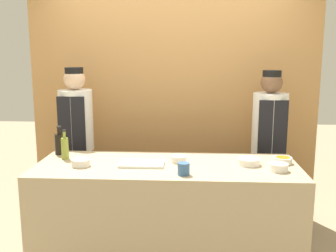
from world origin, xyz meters
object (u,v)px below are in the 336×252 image
Objects in this scene: sauce_bowl_green at (179,159)px; cup_blue at (184,169)px; sauce_bowl_yellow at (249,161)px; chef_left at (77,145)px; sauce_bowl_purple at (81,162)px; bottle_soy at (60,143)px; sauce_bowl_white at (279,167)px; bottle_oil at (65,148)px; cutting_board at (142,164)px; sauce_bowl_orange at (283,160)px; chef_right at (268,149)px.

sauce_bowl_green is 0.33m from cup_blue.
sauce_bowl_yellow is 0.10× the size of chef_left.
sauce_bowl_purple is at bearing -71.81° from chef_left.
sauce_bowl_purple is 0.45m from bottle_soy.
sauce_bowl_white is 0.72m from cup_blue.
bottle_soy is at bearing 122.51° from bottle_oil.
sauce_bowl_white is at bearing -14.61° from sauce_bowl_green.
sauce_bowl_white is 0.55× the size of bottle_oil.
sauce_bowl_white is 0.79× the size of sauce_bowl_yellow.
sauce_bowl_yellow is at bearing 3.80° from cutting_board.
sauce_bowl_green is 0.50× the size of bottle_soy.
sauce_bowl_orange is at bearing 0.92° from sauce_bowl_green.
sauce_bowl_purple is at bearing -173.61° from cutting_board.
sauce_bowl_purple is at bearing 167.64° from cup_blue.
sauce_bowl_purple is at bearing -46.81° from bottle_oil.
sauce_bowl_purple is (-0.76, -0.15, 0.00)m from sauce_bowl_green.
cutting_board is 0.41m from cup_blue.
sauce_bowl_purple is 1.31m from sauce_bowl_yellow.
cutting_board is 0.21× the size of chef_right.
sauce_bowl_yellow reaches higher than cutting_board.
sauce_bowl_white is 1.71m from bottle_oil.
sauce_bowl_green is at bearing 11.50° from sauce_bowl_purple.
bottle_soy is (-0.75, 0.29, 0.09)m from cutting_board.
sauce_bowl_green is 0.77m from sauce_bowl_purple.
sauce_bowl_green is 0.78m from sauce_bowl_white.
bottle_oil is 0.15× the size of chef_right.
cutting_board is 0.21× the size of chef_left.
bottle_soy is (-1.79, 0.39, 0.06)m from sauce_bowl_white.
sauce_bowl_orange is at bearing -91.04° from chef_right.
sauce_bowl_white is 1.50× the size of cup_blue.
sauce_bowl_green is at bearing 165.39° from sauce_bowl_white.
chef_left is (-0.08, 0.61, -0.12)m from bottle_oil.
sauce_bowl_orange is 1.59m from sauce_bowl_purple.
sauce_bowl_yellow is (1.31, 0.11, -0.00)m from sauce_bowl_purple.
cutting_board is at bearing 174.76° from sauce_bowl_white.
cutting_board is 1.43× the size of bottle_oil.
cup_blue is at bearing -42.55° from chef_left.
cup_blue is at bearing -25.66° from bottle_soy.
chef_left is at bearing 97.39° from bottle_oil.
sauce_bowl_yellow is at bearing -23.82° from chef_left.
cup_blue is 0.05× the size of chef_left.
chef_left is at bearing 134.35° from cutting_board.
sauce_bowl_purple is 1.07× the size of sauce_bowl_white.
chef_left reaches higher than cup_blue.
sauce_bowl_white is 1.83m from bottle_soy.
bottle_soy reaches higher than sauce_bowl_orange.
bottle_soy is 2.75× the size of cup_blue.
sauce_bowl_purple is at bearing -175.27° from sauce_bowl_yellow.
sauce_bowl_white is (1.51, -0.04, 0.00)m from sauce_bowl_purple.
bottle_soy is 1.93m from chef_right.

